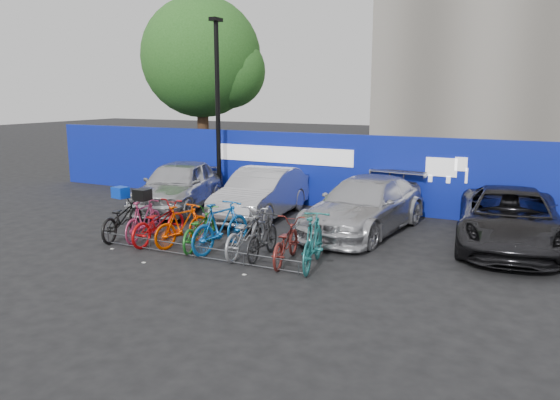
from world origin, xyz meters
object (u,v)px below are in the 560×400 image
Objects in this scene: car_3 at (510,219)px; bike_1 at (144,220)px; bike_7 at (263,236)px; bike_9 at (313,241)px; bike_4 at (199,229)px; car_2 at (365,205)px; bike_5 at (221,227)px; bike_8 at (285,242)px; tree at (206,60)px; car_1 at (261,194)px; bike_6 at (245,233)px; bike_rack at (195,251)px; bike_2 at (159,223)px; lamppost at (218,105)px; bike_3 at (182,225)px; bike_0 at (122,218)px; car_0 at (178,185)px.

bike_1 is at bearing -164.65° from car_3.
bike_7 is (-4.91, -3.45, -0.19)m from car_3.
bike_4 is at bearing -14.84° from bike_9.
car_2 is at bearing -102.19° from bike_9.
car_2 reaches higher than bike_5.
car_2 is 3.49m from bike_8.
tree reaches higher than car_1.
tree is 13.66m from bike_7.
bike_9 reaches higher than bike_6.
tree reaches higher than bike_rack.
car_1 is at bearing -64.87° from bike_8.
bike_1 is 0.53m from bike_2.
tree is 6.14m from lamppost.
bike_1 is at bearing -6.03° from bike_7.
bike_2 reaches higher than bike_4.
car_3 is at bearing -147.18° from bike_9.
car_2 is at bearing -155.01° from bike_1.
bike_7 is (2.24, -0.03, 0.00)m from bike_3.
car_3 is 9.67m from bike_0.
bike_3 is at bearing -130.69° from car_2.
bike_4 is at bearing 117.28° from bike_rack.
bike_0 is at bearing -9.45° from bike_4.
car_1 is at bearing -103.52° from bike_2.
bike_7 is at bearing 167.48° from bike_0.
bike_3 is 1.10m from bike_5.
bike_9 reaches higher than bike_4.
bike_1 is 0.94× the size of bike_4.
car_0 is 2.70× the size of bike_7.
bike_1 is (-8.37, -3.42, -0.19)m from car_3.
bike_2 reaches higher than bike_8.
bike_6 is at bearing 170.67° from bike_1.
car_3 is at bearing -151.76° from bike_6.
bike_6 is (2.98, 0.02, -0.00)m from bike_1.
bike_6 is (1.50, -3.54, -0.22)m from car_1.
tree is 11.89m from bike_1.
bike_1 is (-1.48, -3.55, -0.21)m from car_1.
car_2 is 3.46m from bike_9.
tree is 4.56× the size of bike_3.
bike_9 is at bearing 170.21° from bike_6.
bike_5 is (0.83, -3.53, -0.13)m from car_1.
bike_rack is at bearing 21.06° from bike_7.
car_1 is at bearing -12.57° from car_0.
bike_0 is (4.07, -10.02, -4.54)m from tree.
car_0 is at bearing 177.21° from car_1.
car_2 is at bearing 56.16° from bike_rack.
bike_0 is 5.39m from bike_9.
bike_rack is 2.77m from bike_9.
bike_6 and bike_7 have the same top height.
bike_7 is 0.87× the size of bike_9.
bike_6 is at bearing -16.75° from bike_8.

